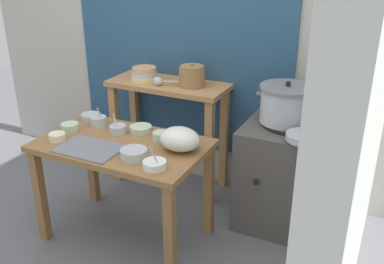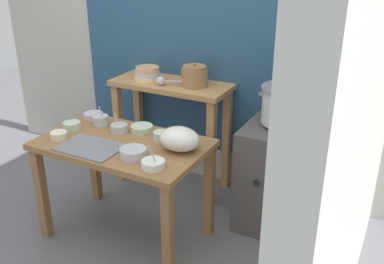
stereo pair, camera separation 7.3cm
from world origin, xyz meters
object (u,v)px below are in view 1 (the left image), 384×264
at_px(back_shelf_table, 169,109).
at_px(prep_bowl_6, 118,129).
at_px(prep_bowl_4, 155,164).
at_px(prep_bowl_3, 70,127).
at_px(prep_bowl_0, 91,117).
at_px(clay_pot, 192,76).
at_px(steamer_pot, 286,104).
at_px(prep_bowl_8, 57,137).
at_px(wide_pan, 304,137).
at_px(prep_bowl_1, 99,121).
at_px(ladle, 160,81).
at_px(prep_bowl_7, 161,136).
at_px(bowl_stack_enamel, 144,74).
at_px(serving_tray, 90,149).
at_px(prep_table, 123,158).
at_px(prep_bowl_2, 141,129).
at_px(plastic_bag, 180,139).
at_px(stove_block, 285,174).
at_px(prep_bowl_5, 134,153).

bearing_deg(back_shelf_table, prep_bowl_6, -92.57).
bearing_deg(prep_bowl_4, prep_bowl_3, 164.56).
bearing_deg(back_shelf_table, prep_bowl_4, -65.44).
bearing_deg(prep_bowl_0, clay_pot, 44.54).
xyz_separation_m(steamer_pot, prep_bowl_8, (-1.29, -0.83, -0.16)).
height_order(steamer_pot, wide_pan, steamer_pot).
xyz_separation_m(clay_pot, prep_bowl_8, (-0.53, -0.94, -0.23)).
height_order(prep_bowl_1, prep_bowl_3, prep_bowl_1).
xyz_separation_m(prep_bowl_0, prep_bowl_1, (0.12, -0.07, 0.01)).
bearing_deg(ladle, prep_bowl_7, -60.28).
bearing_deg(back_shelf_table, bowl_stack_enamel, -173.82).
xyz_separation_m(back_shelf_table, wide_pan, (1.17, -0.36, 0.12)).
xyz_separation_m(serving_tray, prep_bowl_4, (0.50, -0.04, 0.02)).
xyz_separation_m(prep_bowl_0, prep_bowl_8, (0.03, -0.39, 0.00)).
relative_size(prep_bowl_3, prep_bowl_7, 1.13).
bearing_deg(ladle, clay_pot, 22.85).
xyz_separation_m(prep_table, wide_pan, (1.08, 0.42, 0.19)).
xyz_separation_m(back_shelf_table, prep_bowl_2, (0.10, -0.58, 0.06)).
xyz_separation_m(plastic_bag, prep_bowl_4, (-0.02, -0.28, -0.05)).
bearing_deg(stove_block, wide_pan, -57.32).
bearing_deg(serving_tray, bowl_stack_enamel, 99.80).
bearing_deg(prep_bowl_2, back_shelf_table, 99.92).
bearing_deg(prep_bowl_4, prep_bowl_1, 150.86).
bearing_deg(ladle, prep_bowl_3, -116.08).
distance_m(steamer_pot, serving_tray, 1.34).
xyz_separation_m(serving_tray, prep_bowl_0, (-0.31, 0.41, 0.02)).
distance_m(prep_bowl_2, prep_bowl_5, 0.40).
bearing_deg(prep_bowl_6, ladle, 88.86).
relative_size(back_shelf_table, prep_bowl_7, 9.08).
bearing_deg(plastic_bag, prep_bowl_7, 157.49).
bearing_deg(prep_bowl_3, prep_bowl_6, 19.24).
distance_m(serving_tray, prep_bowl_7, 0.46).
xyz_separation_m(prep_table, prep_bowl_4, (0.37, -0.21, 0.14)).
bearing_deg(serving_tray, clay_pot, 75.30).
height_order(prep_bowl_4, prep_bowl_8, prep_bowl_4).
relative_size(prep_bowl_2, prep_bowl_8, 1.39).
distance_m(prep_bowl_1, prep_bowl_3, 0.20).
relative_size(prep_table, prep_bowl_4, 7.03).
relative_size(plastic_bag, prep_bowl_6, 1.86).
distance_m(prep_table, prep_bowl_6, 0.22).
xyz_separation_m(ladle, prep_bowl_5, (0.30, -0.84, -0.18)).
xyz_separation_m(ladle, prep_bowl_2, (0.12, -0.48, -0.19)).
relative_size(ladle, wide_pan, 1.26).
bearing_deg(prep_bowl_7, bowl_stack_enamel, 128.60).
height_order(stove_block, plastic_bag, plastic_bag).
height_order(prep_bowl_2, prep_bowl_7, prep_bowl_7).
bearing_deg(prep_bowl_5, prep_table, 141.42).
distance_m(serving_tray, prep_bowl_3, 0.36).
bearing_deg(prep_bowl_1, prep_bowl_6, -12.74).
height_order(stove_block, prep_bowl_0, stove_block).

